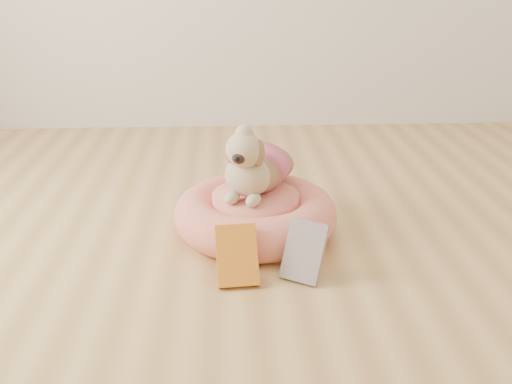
{
  "coord_description": "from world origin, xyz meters",
  "views": [
    {
      "loc": [
        0.06,
        -1.29,
        0.99
      ],
      "look_at": [
        0.16,
        0.66,
        0.19
      ],
      "focal_mm": 40.0,
      "sensor_mm": 36.0,
      "label": 1
    }
  ],
  "objects_px": {
    "pet_bed": "(255,214)",
    "dog": "(255,154)",
    "book_yellow": "(237,255)",
    "book_white": "(304,251)"
  },
  "relations": [
    {
      "from": "pet_bed",
      "to": "book_white",
      "type": "height_order",
      "value": "book_white"
    },
    {
      "from": "pet_bed",
      "to": "book_white",
      "type": "relative_size",
      "value": 3.08
    },
    {
      "from": "pet_bed",
      "to": "dog",
      "type": "height_order",
      "value": "dog"
    },
    {
      "from": "book_white",
      "to": "book_yellow",
      "type": "bearing_deg",
      "value": -147.23
    },
    {
      "from": "pet_bed",
      "to": "book_yellow",
      "type": "bearing_deg",
      "value": -102.37
    },
    {
      "from": "pet_bed",
      "to": "dog",
      "type": "bearing_deg",
      "value": 91.88
    },
    {
      "from": "pet_bed",
      "to": "book_white",
      "type": "bearing_deg",
      "value": -67.19
    },
    {
      "from": "pet_bed",
      "to": "book_white",
      "type": "distance_m",
      "value": 0.37
    },
    {
      "from": "dog",
      "to": "book_yellow",
      "type": "relative_size",
      "value": 2.0
    },
    {
      "from": "dog",
      "to": "pet_bed",
      "type": "bearing_deg",
      "value": -66.62
    }
  ]
}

